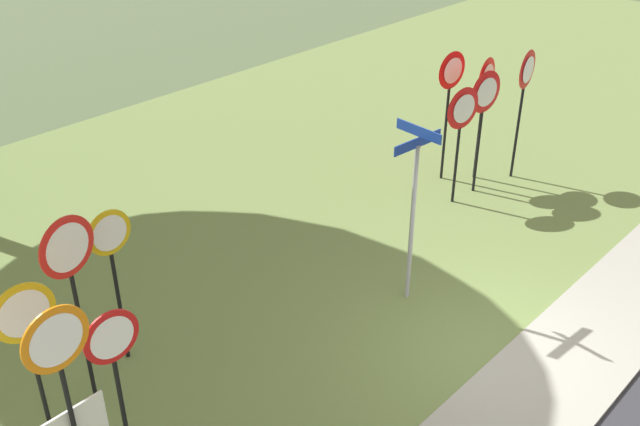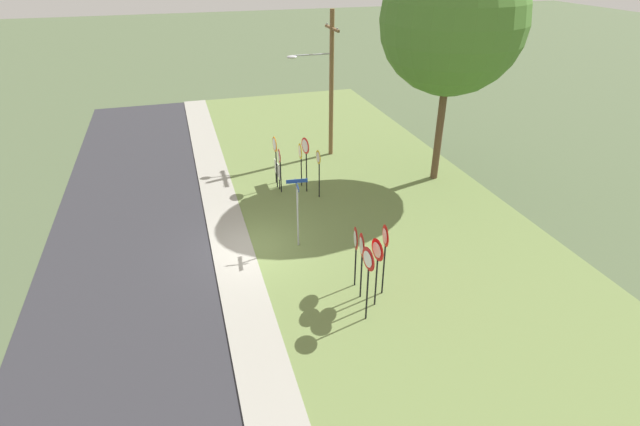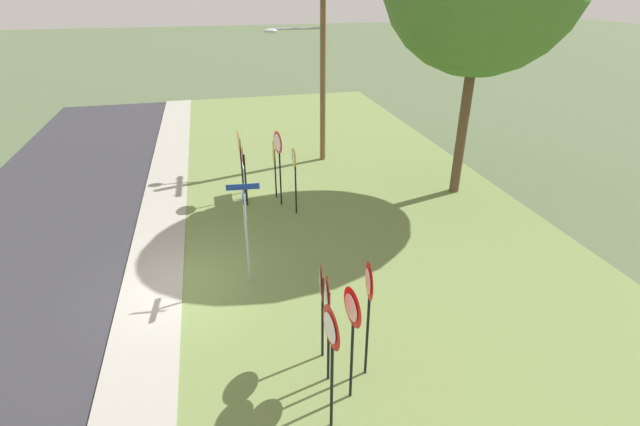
# 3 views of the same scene
# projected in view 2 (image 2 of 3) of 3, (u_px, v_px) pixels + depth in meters

# --- Properties ---
(ground_plane) EXTENTS (160.00, 160.00, 0.00)m
(ground_plane) POSITION_uv_depth(u_px,v_px,m) (253.00, 249.00, 19.35)
(ground_plane) COLOR #4C5B3D
(road_asphalt) EXTENTS (44.00, 6.40, 0.01)m
(road_asphalt) POSITION_uv_depth(u_px,v_px,m) (126.00, 269.00, 18.15)
(road_asphalt) COLOR #2D2D33
(road_asphalt) RESTS_ON ground_plane
(sidewalk_strip) EXTENTS (44.00, 1.60, 0.06)m
(sidewalk_strip) POSITION_uv_depth(u_px,v_px,m) (233.00, 252.00, 19.14)
(sidewalk_strip) COLOR #99968C
(sidewalk_strip) RESTS_ON ground_plane
(grass_median) EXTENTS (44.00, 12.00, 0.04)m
(grass_median) POSITION_uv_depth(u_px,v_px,m) (392.00, 227.00, 20.84)
(grass_median) COLOR olive
(grass_median) RESTS_ON ground_plane
(stop_sign_near_left) EXTENTS (0.63, 0.09, 2.37)m
(stop_sign_near_left) POSITION_uv_depth(u_px,v_px,m) (319.00, 164.00, 22.46)
(stop_sign_near_left) COLOR black
(stop_sign_near_left) RESTS_ON grass_median
(stop_sign_near_right) EXTENTS (0.76, 0.10, 2.22)m
(stop_sign_near_right) POSITION_uv_depth(u_px,v_px,m) (300.00, 156.00, 23.60)
(stop_sign_near_right) COLOR black
(stop_sign_near_right) RESTS_ON grass_median
(stop_sign_far_left) EXTENTS (0.74, 0.10, 2.63)m
(stop_sign_far_left) POSITION_uv_depth(u_px,v_px,m) (275.00, 151.00, 23.31)
(stop_sign_far_left) COLOR black
(stop_sign_far_left) RESTS_ON grass_median
(stop_sign_far_center) EXTENTS (0.76, 0.17, 2.75)m
(stop_sign_far_center) POSITION_uv_depth(u_px,v_px,m) (306.00, 153.00, 22.84)
(stop_sign_far_center) COLOR black
(stop_sign_far_center) RESTS_ON grass_median
(stop_sign_far_right) EXTENTS (0.65, 0.10, 2.21)m
(stop_sign_far_right) POSITION_uv_depth(u_px,v_px,m) (280.00, 162.00, 22.98)
(stop_sign_far_right) COLOR black
(stop_sign_far_right) RESTS_ON grass_median
(yield_sign_near_left) EXTENTS (0.74, 0.13, 2.70)m
(yield_sign_near_left) POSITION_uv_depth(u_px,v_px,m) (385.00, 244.00, 15.88)
(yield_sign_near_left) COLOR black
(yield_sign_near_left) RESTS_ON grass_median
(yield_sign_near_right) EXTENTS (0.82, 0.15, 2.50)m
(yield_sign_near_right) POSITION_uv_depth(u_px,v_px,m) (361.00, 251.00, 15.77)
(yield_sign_near_right) COLOR black
(yield_sign_near_right) RESTS_ON grass_median
(yield_sign_far_left) EXTENTS (0.79, 0.18, 2.34)m
(yield_sign_far_left) POSITION_uv_depth(u_px,v_px,m) (355.00, 243.00, 16.41)
(yield_sign_far_left) COLOR black
(yield_sign_far_left) RESTS_ON grass_median
(yield_sign_far_right) EXTENTS (0.75, 0.13, 2.56)m
(yield_sign_far_right) POSITION_uv_depth(u_px,v_px,m) (377.00, 257.00, 15.39)
(yield_sign_far_right) COLOR black
(yield_sign_far_right) RESTS_ON grass_median
(yield_sign_center) EXTENTS (0.77, 0.13, 2.70)m
(yield_sign_center) POSITION_uv_depth(u_px,v_px,m) (368.00, 267.00, 14.72)
(yield_sign_center) COLOR black
(yield_sign_center) RESTS_ON grass_median
(street_name_post) EXTENTS (0.96, 0.81, 2.90)m
(street_name_post) POSITION_uv_depth(u_px,v_px,m) (298.00, 207.00, 18.73)
(street_name_post) COLOR #9EA0A8
(street_name_post) RESTS_ON grass_median
(utility_pole) EXTENTS (2.10, 2.54, 7.78)m
(utility_pole) POSITION_uv_depth(u_px,v_px,m) (328.00, 80.00, 26.03)
(utility_pole) COLOR brown
(utility_pole) RESTS_ON grass_median
(notice_board) EXTENTS (1.10, 0.06, 1.25)m
(notice_board) POSITION_uv_depth(u_px,v_px,m) (277.00, 170.00, 23.98)
(notice_board) COLOR black
(notice_board) RESTS_ON grass_median
(oak_tree_left) EXTENTS (6.55, 6.55, 10.91)m
(oak_tree_left) POSITION_uv_depth(u_px,v_px,m) (453.00, 21.00, 21.56)
(oak_tree_left) COLOR brown
(oak_tree_left) RESTS_ON grass_median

